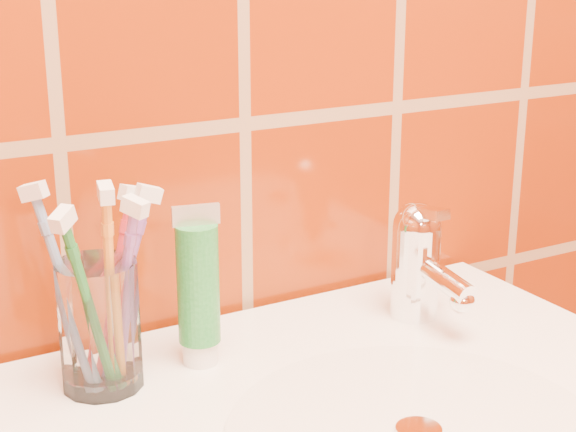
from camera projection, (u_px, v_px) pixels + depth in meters
glass_tumbler at (100, 325)px, 0.74m from camera, size 0.09×0.09×0.11m
toothpaste_tube at (198, 291)px, 0.77m from camera, size 0.04×0.04×0.15m
faucet at (419, 257)px, 0.87m from camera, size 0.05×0.11×0.12m
toothbrush_0 at (67, 290)px, 0.72m from camera, size 0.11×0.11×0.19m
toothbrush_1 at (110, 290)px, 0.72m from camera, size 0.04×0.08×0.20m
toothbrush_2 at (122, 294)px, 0.73m from camera, size 0.09×0.10×0.19m
toothbrush_3 at (89, 305)px, 0.70m from camera, size 0.13×0.12×0.19m
toothbrush_4 at (124, 285)px, 0.75m from camera, size 0.08×0.08×0.17m
toothbrush_5 at (114, 285)px, 0.75m from camera, size 0.10×0.09×0.18m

